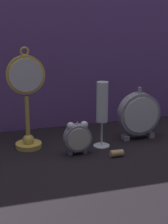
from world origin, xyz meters
TOP-DOWN VIEW (x-y plane):
  - ground_plane at (0.00, 0.00)m, footprint 4.00×4.00m
  - fabric_backdrop_drape at (0.00, 0.33)m, footprint 1.35×0.01m
  - pocket_watch_on_stand at (-0.18, 0.13)m, footprint 0.13×0.09m
  - alarm_clock_twin_bell at (-0.04, 0.03)m, footprint 0.09×0.03m
  - mantel_clock_silver at (0.21, 0.10)m, footprint 0.15×0.04m
  - champagne_flute at (0.06, 0.07)m, footprint 0.06×0.06m
  - wine_cork at (0.08, -0.03)m, footprint 0.04×0.02m

SIDE VIEW (x-z plane):
  - ground_plane at x=0.00m, z-range 0.00..0.00m
  - wine_cork at x=0.08m, z-range 0.00..0.02m
  - alarm_clock_twin_bell at x=-0.04m, z-range 0.01..0.12m
  - mantel_clock_silver at x=0.21m, z-range 0.00..0.19m
  - champagne_flute at x=0.06m, z-range 0.03..0.25m
  - pocket_watch_on_stand at x=-0.18m, z-range -0.01..0.33m
  - fabric_backdrop_drape at x=0.00m, z-range 0.00..0.59m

